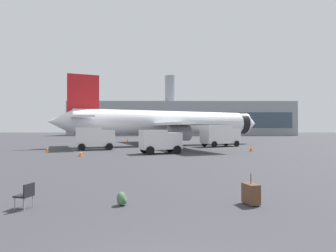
% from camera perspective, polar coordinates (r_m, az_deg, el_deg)
% --- Properties ---
extents(airplane_at_gate, '(34.25, 31.41, 10.50)m').
position_cam_1_polar(airplane_at_gate, '(44.03, 0.12, 0.64)').
color(airplane_at_gate, white).
rests_on(airplane_at_gate, ground).
extents(service_truck, '(5.24, 3.71, 2.90)m').
position_cam_1_polar(service_truck, '(36.40, -15.11, -2.31)').
color(service_truck, white).
rests_on(service_truck, ground).
extents(fuel_truck, '(6.44, 4.87, 3.20)m').
position_cam_1_polar(fuel_truck, '(42.28, 10.85, -1.85)').
color(fuel_truck, white).
rests_on(fuel_truck, ground).
extents(cargo_van, '(4.83, 3.61, 2.60)m').
position_cam_1_polar(cargo_van, '(29.78, -1.68, -3.02)').
color(cargo_van, white).
rests_on(cargo_van, ground).
extents(safety_cone_near, '(0.44, 0.44, 0.61)m').
position_cam_1_polar(safety_cone_near, '(28.19, -17.82, -5.47)').
color(safety_cone_near, '#F2590C').
rests_on(safety_cone_near, ground).
extents(safety_cone_mid, '(0.44, 0.44, 0.70)m').
position_cam_1_polar(safety_cone_mid, '(34.29, 17.02, -4.53)').
color(safety_cone_mid, '#F2590C').
rests_on(safety_cone_mid, ground).
extents(safety_cone_far, '(0.44, 0.44, 0.84)m').
position_cam_1_polar(safety_cone_far, '(51.86, -8.52, -3.13)').
color(safety_cone_far, '#F2590C').
rests_on(safety_cone_far, ground).
extents(safety_cone_outer, '(0.44, 0.44, 0.67)m').
position_cam_1_polar(safety_cone_outer, '(34.82, -24.03, -4.46)').
color(safety_cone_outer, '#F2590C').
rests_on(safety_cone_outer, ground).
extents(rolling_suitcase, '(0.55, 0.72, 1.10)m').
position_cam_1_polar(rolling_suitcase, '(10.45, 16.98, -13.39)').
color(rolling_suitcase, brown).
rests_on(rolling_suitcase, ground).
extents(traveller_backpack, '(0.36, 0.40, 0.48)m').
position_cam_1_polar(traveller_backpack, '(10.07, -9.67, -14.82)').
color(traveller_backpack, '#476B4C').
rests_on(traveller_backpack, ground).
extents(gate_chair, '(0.59, 0.59, 0.86)m').
position_cam_1_polar(gate_chair, '(10.63, -27.65, -12.53)').
color(gate_chair, black).
rests_on(gate_chair, ground).
extents(terminal_building, '(90.56, 22.84, 25.60)m').
position_cam_1_polar(terminal_building, '(117.34, 2.65, 1.45)').
color(terminal_building, gray).
rests_on(terminal_building, ground).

